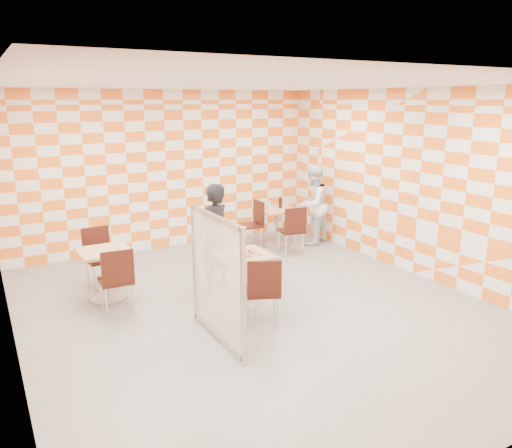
{
  "coord_description": "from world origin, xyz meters",
  "views": [
    {
      "loc": [
        -3.17,
        -5.59,
        2.8
      ],
      "look_at": [
        0.1,
        0.2,
        1.15
      ],
      "focal_mm": 35.0,
      "sensor_mm": 36.0,
      "label": 1
    }
  ],
  "objects_px": {
    "chair_empty_near": "(117,276)",
    "empty_table": "(106,266)",
    "chair_second_front": "(293,227)",
    "chair_empty_far": "(99,252)",
    "soda_bottle": "(280,203)",
    "chair_main_front": "(263,287)",
    "sport_bottle": "(269,205)",
    "second_table": "(277,221)",
    "man_white": "(313,205)",
    "main_table": "(244,271)",
    "man_dark": "(214,237)",
    "partition": "(217,278)",
    "chair_second_side": "(254,220)"
  },
  "relations": [
    {
      "from": "chair_empty_near",
      "to": "empty_table",
      "type": "bearing_deg",
      "value": 90.84
    },
    {
      "from": "chair_second_front",
      "to": "chair_empty_far",
      "type": "distance_m",
      "value": 3.46
    },
    {
      "from": "soda_bottle",
      "to": "chair_main_front",
      "type": "bearing_deg",
      "value": -125.34
    },
    {
      "from": "chair_empty_far",
      "to": "sport_bottle",
      "type": "xyz_separation_m",
      "value": [
        3.38,
        0.57,
        0.29
      ]
    },
    {
      "from": "second_table",
      "to": "sport_bottle",
      "type": "relative_size",
      "value": 3.75
    },
    {
      "from": "chair_main_front",
      "to": "man_white",
      "type": "xyz_separation_m",
      "value": [
        2.78,
        2.83,
        0.25
      ]
    },
    {
      "from": "empty_table",
      "to": "soda_bottle",
      "type": "bearing_deg",
      "value": 17.91
    },
    {
      "from": "main_table",
      "to": "second_table",
      "type": "distance_m",
      "value": 3.01
    },
    {
      "from": "chair_empty_near",
      "to": "chair_empty_far",
      "type": "distance_m",
      "value": 1.21
    },
    {
      "from": "chair_empty_far",
      "to": "soda_bottle",
      "type": "relative_size",
      "value": 4.02
    },
    {
      "from": "chair_main_front",
      "to": "chair_empty_far",
      "type": "distance_m",
      "value": 2.9
    },
    {
      "from": "sport_bottle",
      "to": "soda_bottle",
      "type": "bearing_deg",
      "value": -1.49
    },
    {
      "from": "main_table",
      "to": "second_table",
      "type": "height_order",
      "value": "same"
    },
    {
      "from": "second_table",
      "to": "man_dark",
      "type": "bearing_deg",
      "value": -143.95
    },
    {
      "from": "empty_table",
      "to": "chair_empty_near",
      "type": "xyz_separation_m",
      "value": [
        0.01,
        -0.59,
        0.04
      ]
    },
    {
      "from": "man_dark",
      "to": "soda_bottle",
      "type": "relative_size",
      "value": 7.03
    },
    {
      "from": "man_white",
      "to": "sport_bottle",
      "type": "height_order",
      "value": "man_white"
    },
    {
      "from": "partition",
      "to": "man_white",
      "type": "bearing_deg",
      "value": 39.92
    },
    {
      "from": "man_dark",
      "to": "man_white",
      "type": "height_order",
      "value": "man_dark"
    },
    {
      "from": "chair_main_front",
      "to": "empty_table",
      "type": "bearing_deg",
      "value": 128.34
    },
    {
      "from": "partition",
      "to": "soda_bottle",
      "type": "height_order",
      "value": "partition"
    },
    {
      "from": "chair_second_front",
      "to": "man_white",
      "type": "xyz_separation_m",
      "value": [
        0.78,
        0.48,
        0.25
      ]
    },
    {
      "from": "chair_empty_far",
      "to": "chair_empty_near",
      "type": "bearing_deg",
      "value": -91.6
    },
    {
      "from": "man_white",
      "to": "soda_bottle",
      "type": "relative_size",
      "value": 6.94
    },
    {
      "from": "second_table",
      "to": "chair_empty_far",
      "type": "relative_size",
      "value": 0.81
    },
    {
      "from": "man_white",
      "to": "soda_bottle",
      "type": "bearing_deg",
      "value": -47.28
    },
    {
      "from": "chair_main_front",
      "to": "chair_second_side",
      "type": "height_order",
      "value": "same"
    },
    {
      "from": "chair_second_side",
      "to": "man_white",
      "type": "relative_size",
      "value": 0.58
    },
    {
      "from": "sport_bottle",
      "to": "chair_second_front",
      "type": "bearing_deg",
      "value": -84.39
    },
    {
      "from": "chair_second_front",
      "to": "man_white",
      "type": "bearing_deg",
      "value": 31.96
    },
    {
      "from": "chair_main_front",
      "to": "chair_empty_near",
      "type": "height_order",
      "value": "same"
    },
    {
      "from": "chair_second_front",
      "to": "man_dark",
      "type": "distance_m",
      "value": 2.12
    },
    {
      "from": "chair_empty_far",
      "to": "partition",
      "type": "distance_m",
      "value": 2.68
    },
    {
      "from": "main_table",
      "to": "sport_bottle",
      "type": "distance_m",
      "value": 2.96
    },
    {
      "from": "empty_table",
      "to": "partition",
      "type": "distance_m",
      "value": 2.12
    },
    {
      "from": "second_table",
      "to": "sport_bottle",
      "type": "height_order",
      "value": "sport_bottle"
    },
    {
      "from": "chair_main_front",
      "to": "soda_bottle",
      "type": "distance_m",
      "value": 3.79
    },
    {
      "from": "man_dark",
      "to": "chair_second_front",
      "type": "bearing_deg",
      "value": 179.63
    },
    {
      "from": "chair_main_front",
      "to": "chair_second_side",
      "type": "bearing_deg",
      "value": 62.71
    },
    {
      "from": "empty_table",
      "to": "chair_empty_far",
      "type": "bearing_deg",
      "value": 86.07
    },
    {
      "from": "chair_second_front",
      "to": "sport_bottle",
      "type": "height_order",
      "value": "sport_bottle"
    },
    {
      "from": "empty_table",
      "to": "chair_second_front",
      "type": "xyz_separation_m",
      "value": [
        3.49,
        0.46,
        0.04
      ]
    },
    {
      "from": "empty_table",
      "to": "man_dark",
      "type": "height_order",
      "value": "man_dark"
    },
    {
      "from": "man_white",
      "to": "sport_bottle",
      "type": "relative_size",
      "value": 7.98
    },
    {
      "from": "main_table",
      "to": "chair_second_front",
      "type": "distance_m",
      "value": 2.45
    },
    {
      "from": "chair_main_front",
      "to": "chair_second_front",
      "type": "distance_m",
      "value": 3.08
    },
    {
      "from": "chair_main_front",
      "to": "soda_bottle",
      "type": "relative_size",
      "value": 4.02
    },
    {
      "from": "partition",
      "to": "soda_bottle",
      "type": "distance_m",
      "value": 4.21
    },
    {
      "from": "main_table",
      "to": "chair_main_front",
      "type": "relative_size",
      "value": 0.81
    },
    {
      "from": "chair_empty_far",
      "to": "chair_main_front",
      "type": "bearing_deg",
      "value": -59.96
    }
  ]
}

